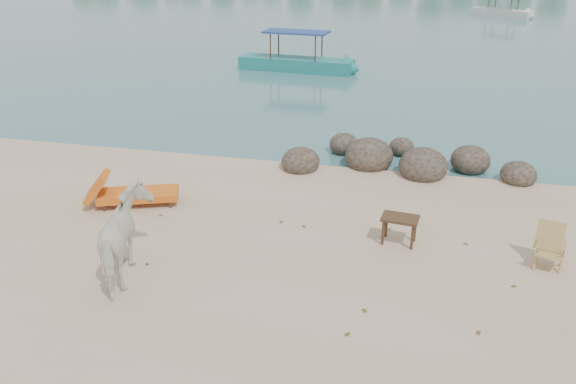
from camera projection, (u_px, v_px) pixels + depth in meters
name	position (u px, v px, depth m)	size (l,w,h in m)	color
boulders	(399.00, 161.00, 14.64)	(6.33, 2.83, 0.95)	#2D251E
cow	(127.00, 239.00, 9.65)	(0.82, 1.79, 1.51)	white
side_table	(399.00, 231.00, 10.91)	(0.70, 0.45, 0.56)	#312013
lounge_chair	(138.00, 191.00, 12.53)	(2.18, 0.76, 0.65)	#CB5017
deck_chair	(551.00, 250.00, 10.01)	(0.51, 0.57, 0.81)	tan
boat_near	(296.00, 38.00, 25.33)	(5.89, 1.32, 2.87)	#1D7470
dead_leaves	(332.00, 295.00, 9.43)	(7.21, 5.83, 0.00)	brown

